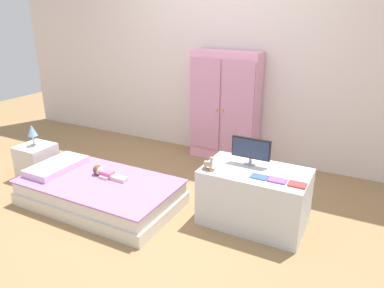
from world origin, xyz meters
TOP-DOWN VIEW (x-y plane):
  - ground_plane at (0.00, 0.00)m, footprint 10.00×10.00m
  - back_wall at (0.00, 1.57)m, footprint 6.40×0.05m
  - bed at (-0.47, -0.20)m, footprint 1.47×0.81m
  - pillow at (-1.01, -0.20)m, footprint 0.32×0.58m
  - doll at (-0.49, -0.10)m, footprint 0.39×0.14m
  - nightstand at (-1.48, -0.06)m, footprint 0.34×0.34m
  - table_lamp at (-1.48, -0.06)m, footprint 0.10×0.10m
  - wardrobe at (0.12, 1.39)m, footprint 0.81×0.30m
  - tv_stand at (0.91, 0.17)m, footprint 0.87×0.52m
  - tv_monitor at (0.83, 0.26)m, footprint 0.34×0.10m
  - rocking_horse_toy at (0.57, -0.01)m, footprint 0.10×0.04m
  - book_blue at (0.98, 0.05)m, footprint 0.13×0.09m
  - book_purple at (1.12, 0.05)m, footprint 0.14×0.09m
  - book_red at (1.28, 0.05)m, footprint 0.13×0.10m

SIDE VIEW (x-z plane):
  - ground_plane at x=0.00m, z-range -0.02..0.00m
  - bed at x=-0.47m, z-range 0.00..0.25m
  - nightstand at x=-1.48m, z-range 0.00..0.37m
  - tv_stand at x=0.91m, z-range 0.00..0.50m
  - pillow at x=-1.01m, z-range 0.25..0.32m
  - doll at x=-0.49m, z-range 0.24..0.33m
  - book_blue at x=0.98m, z-range 0.50..0.51m
  - book_purple at x=1.12m, z-range 0.50..0.51m
  - book_red at x=1.28m, z-range 0.50..0.51m
  - table_lamp at x=-1.48m, z-range 0.41..0.65m
  - rocking_horse_toy at x=0.57m, z-range 0.50..0.62m
  - tv_monitor at x=0.83m, z-range 0.52..0.76m
  - wardrobe at x=0.12m, z-range 0.00..1.31m
  - back_wall at x=0.00m, z-range 0.00..2.70m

